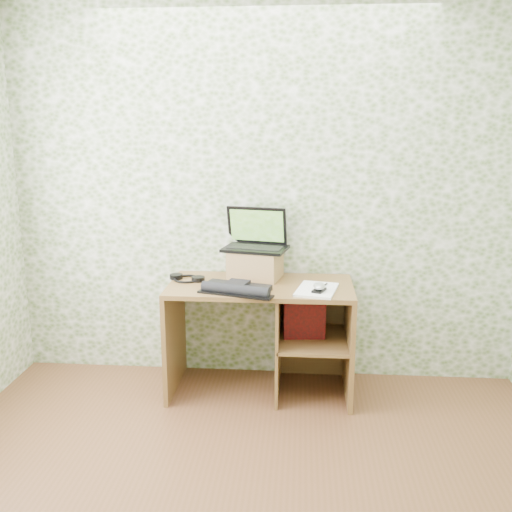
# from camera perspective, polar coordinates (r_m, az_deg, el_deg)

# --- Properties ---
(wall_back) EXTENTS (3.50, 0.00, 3.50)m
(wall_back) POSITION_cam_1_polar(r_m,az_deg,el_deg) (3.91, 0.81, 6.19)
(wall_back) COLOR silver
(wall_back) RESTS_ON ground
(desk) EXTENTS (1.20, 0.60, 0.75)m
(desk) POSITION_cam_1_polar(r_m,az_deg,el_deg) (3.83, 1.66, -6.61)
(desk) COLOR brown
(desk) RESTS_ON floor
(riser) EXTENTS (0.38, 0.33, 0.20)m
(riser) POSITION_cam_1_polar(r_m,az_deg,el_deg) (3.84, -0.06, -0.82)
(riser) COLOR #9E7346
(riser) RESTS_ON desk
(laptop) EXTENTS (0.46, 0.37, 0.28)m
(laptop) POSITION_cam_1_polar(r_m,az_deg,el_deg) (3.85, -0.00, 1.69)
(laptop) COLOR black
(laptop) RESTS_ON riser
(keyboard) EXTENTS (0.48, 0.36, 0.07)m
(keyboard) POSITION_cam_1_polar(r_m,az_deg,el_deg) (3.56, -1.97, -3.25)
(keyboard) COLOR black
(keyboard) RESTS_ON desk
(headphones) EXTENTS (0.25, 0.22, 0.03)m
(headphones) POSITION_cam_1_polar(r_m,az_deg,el_deg) (3.85, -6.91, -2.23)
(headphones) COLOR black
(headphones) RESTS_ON desk
(notepad) EXTENTS (0.29, 0.37, 0.02)m
(notepad) POSITION_cam_1_polar(r_m,az_deg,el_deg) (3.60, 6.09, -3.38)
(notepad) COLOR white
(notepad) RESTS_ON desk
(mouse) EXTENTS (0.11, 0.14, 0.04)m
(mouse) POSITION_cam_1_polar(r_m,az_deg,el_deg) (3.54, 6.32, -3.21)
(mouse) COLOR silver
(mouse) RESTS_ON notepad
(pen) EXTENTS (0.07, 0.16, 0.01)m
(pen) POSITION_cam_1_polar(r_m,az_deg,el_deg) (3.62, 6.64, -3.07)
(pen) COLOR black
(pen) RESTS_ON notepad
(red_box) EXTENTS (0.28, 0.11, 0.33)m
(red_box) POSITION_cam_1_polar(r_m,az_deg,el_deg) (3.77, 4.87, -5.81)
(red_box) COLOR maroon
(red_box) RESTS_ON desk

